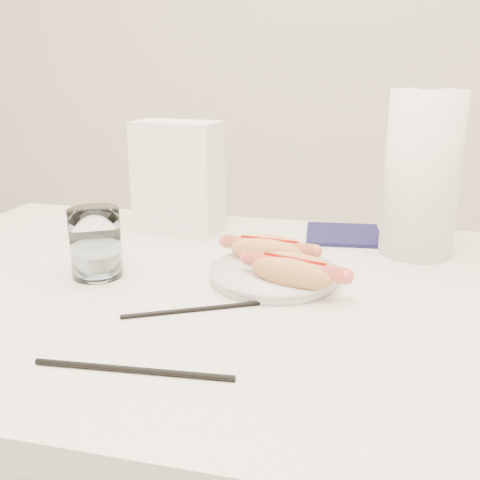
% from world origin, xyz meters
% --- Properties ---
extents(table, '(1.20, 0.80, 0.75)m').
position_xyz_m(table, '(0.00, 0.00, 0.69)').
color(table, white).
rests_on(table, ground).
extents(plate, '(0.23, 0.23, 0.02)m').
position_xyz_m(plate, '(0.08, 0.04, 0.76)').
color(plate, silver).
rests_on(plate, table).
extents(hotdog_left, '(0.15, 0.07, 0.04)m').
position_xyz_m(hotdog_left, '(0.06, 0.08, 0.79)').
color(hotdog_left, '#EE9E5F').
rests_on(hotdog_left, plate).
extents(hotdog_right, '(0.16, 0.09, 0.04)m').
position_xyz_m(hotdog_right, '(0.12, -0.01, 0.79)').
color(hotdog_right, tan).
rests_on(hotdog_right, plate).
extents(water_glass, '(0.08, 0.08, 0.11)m').
position_xyz_m(water_glass, '(-0.20, -0.01, 0.81)').
color(water_glass, silver).
rests_on(water_glass, table).
extents(chopstick_near, '(0.18, 0.10, 0.01)m').
position_xyz_m(chopstick_near, '(-0.01, -0.10, 0.75)').
color(chopstick_near, black).
rests_on(chopstick_near, table).
extents(chopstick_far, '(0.23, 0.03, 0.01)m').
position_xyz_m(chopstick_far, '(-0.02, -0.27, 0.75)').
color(chopstick_far, black).
rests_on(chopstick_far, table).
extents(napkin_box, '(0.18, 0.11, 0.22)m').
position_xyz_m(napkin_box, '(-0.16, 0.26, 0.86)').
color(napkin_box, white).
rests_on(napkin_box, table).
extents(navy_napkin, '(0.16, 0.16, 0.01)m').
position_xyz_m(navy_napkin, '(0.17, 0.30, 0.75)').
color(navy_napkin, '#15133D').
rests_on(navy_napkin, table).
extents(paper_towel_roll, '(0.17, 0.17, 0.29)m').
position_xyz_m(paper_towel_roll, '(0.30, 0.23, 0.89)').
color(paper_towel_roll, white).
rests_on(paper_towel_roll, table).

